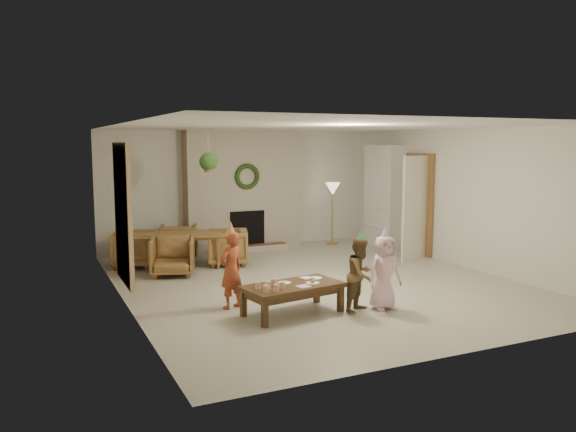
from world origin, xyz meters
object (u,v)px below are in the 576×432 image
dining_table (176,250)px  coffee_table_top (293,286)px  dining_chair_near (173,256)px  child_plaid (361,274)px  child_pink (384,272)px  dining_chair_far (179,241)px  dining_chair_right (227,247)px  dining_chair_left (134,249)px  child_red (231,270)px

dining_table → coffee_table_top: bearing=-61.4°
dining_chair_near → child_plaid: bearing=-41.9°
child_pink → dining_chair_far: bearing=109.3°
dining_chair_near → dining_chair_right: 1.20m
dining_chair_right → child_plaid: child_plaid is taller
dining_chair_far → child_plaid: size_ratio=0.73×
dining_chair_far → dining_table: bearing=90.0°
dining_table → dining_chair_left: bearing=-180.0°
dining_chair_near → dining_chair_right: (1.12, 0.42, 0.00)m
child_plaid → child_pink: child_pink is taller
dining_chair_far → child_plaid: child_plaid is taller
dining_table → child_pink: child_pink is taller
dining_chair_left → dining_chair_right: 1.69m
dining_table → dining_chair_near: bearing=-90.0°
dining_chair_right → child_pink: child_pink is taller
dining_chair_left → coffee_table_top: dining_chair_left is taller
dining_table → child_red: child_red is taller
coffee_table_top → child_red: bearing=127.7°
dining_chair_left → dining_chair_right: (1.61, -0.52, 0.00)m
dining_table → child_pink: (1.90, -3.88, 0.20)m
dining_chair_near → child_pink: (2.13, -3.17, 0.17)m
dining_chair_near → child_pink: size_ratio=0.72×
dining_chair_left → child_pink: 4.88m
child_red → coffee_table_top: bearing=112.5°
dining_chair_far → coffee_table_top: bearing=113.8°
dining_table → dining_chair_far: dining_chair_far is taller
coffee_table_top → dining_chair_far: bearing=86.7°
dining_table → child_red: (0.03, -2.98, 0.23)m
dining_chair_right → coffee_table_top: (-0.22, -3.29, 0.04)m
dining_chair_left → coffee_table_top: 4.06m
dining_table → dining_chair_left: size_ratio=2.34×
coffee_table_top → dining_chair_right: bearing=77.0°
dining_chair_left → child_pink: bearing=-129.6°
dining_chair_right → dining_chair_near: bearing=-51.3°
dining_chair_left → dining_table: bearing=-90.0°
dining_table → dining_chair_left: dining_chair_left is taller
child_red → dining_chair_near: bearing=-107.7°
child_plaid → dining_chair_near: bearing=90.4°
dining_chair_far → dining_chair_right: (0.66, -1.00, 0.00)m
child_red → dining_table: bearing=-113.8°
coffee_table_top → dining_chair_left: bearing=100.8°
dining_chair_far → dining_chair_right: bearing=141.3°
dining_table → dining_chair_far: bearing=90.0°
dining_chair_far → child_pink: child_pink is taller
dining_chair_right → child_pink: (1.01, -3.59, 0.17)m
child_red → child_pink: child_red is taller
dining_chair_left → child_pink: child_pink is taller
child_pink → coffee_table_top: bearing=165.7°
child_red → dining_chair_left: bearing=-101.3°
dining_chair_far → child_pink: (1.67, -4.59, 0.17)m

